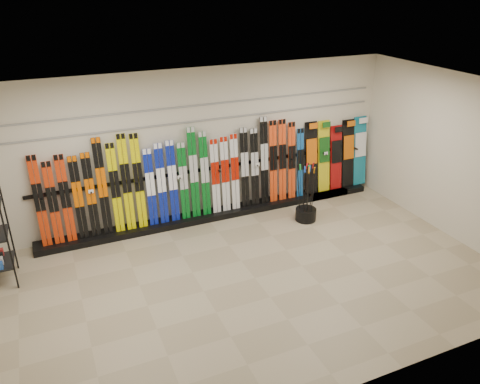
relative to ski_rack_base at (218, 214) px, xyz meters
name	(u,v)px	position (x,y,z in m)	size (l,w,h in m)	color
floor	(255,278)	(-0.22, -2.28, -0.06)	(8.00, 8.00, 0.00)	gray
back_wall	(201,145)	(-0.22, 0.22, 1.44)	(8.00, 8.00, 0.00)	beige
right_wall	(455,158)	(3.78, -2.28, 1.44)	(5.00, 5.00, 0.00)	beige
ceiling	(258,96)	(-0.22, -2.28, 2.94)	(8.00, 8.00, 0.00)	silver
ski_rack_base	(218,214)	(0.00, 0.00, 0.00)	(8.00, 0.40, 0.12)	black
skis	(184,178)	(-0.67, 0.03, 0.89)	(5.36, 0.20, 1.84)	red
snowboards	(336,155)	(2.88, 0.08, 0.83)	(1.59, 0.24, 1.58)	black
pole_bin	(306,214)	(1.58, -0.86, 0.07)	(0.42, 0.42, 0.25)	black
ski_poles	(307,193)	(1.56, -0.88, 0.55)	(0.36, 0.31, 1.18)	black
slatwall_rail_0	(201,121)	(-0.22, 0.20, 1.94)	(7.60, 0.02, 0.03)	gray
slatwall_rail_1	(200,105)	(-0.22, 0.20, 2.24)	(7.60, 0.02, 0.03)	gray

